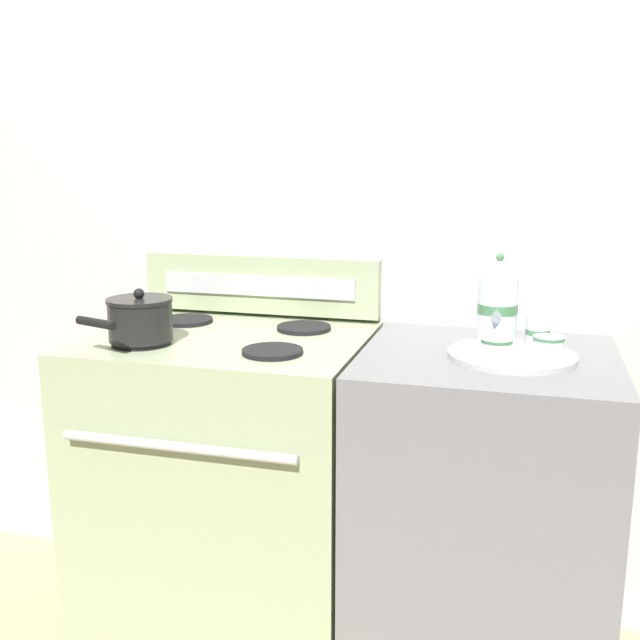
{
  "coord_description": "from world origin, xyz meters",
  "views": [
    {
      "loc": [
        0.46,
        -1.84,
        1.37
      ],
      "look_at": [
        -0.03,
        -0.08,
        0.97
      ],
      "focal_mm": 42.0,
      "sensor_mm": 36.0,
      "label": 1
    }
  ],
  "objects_px": {
    "stove": "(230,487)",
    "saucepan": "(139,319)",
    "teapot": "(498,303)",
    "creamer_jug": "(538,331)",
    "teacup_right": "(548,347)",
    "teacup_left": "(496,350)",
    "serving_tray": "(512,355)"
  },
  "relations": [
    {
      "from": "serving_tray",
      "to": "teapot",
      "type": "xyz_separation_m",
      "value": [
        -0.04,
        0.06,
        0.11
      ]
    },
    {
      "from": "serving_tray",
      "to": "creamer_jug",
      "type": "height_order",
      "value": "creamer_jug"
    },
    {
      "from": "teacup_left",
      "to": "creamer_jug",
      "type": "bearing_deg",
      "value": 61.07
    },
    {
      "from": "teapot",
      "to": "creamer_jug",
      "type": "relative_size",
      "value": 3.16
    },
    {
      "from": "stove",
      "to": "teacup_left",
      "type": "xyz_separation_m",
      "value": [
        0.72,
        -0.1,
        0.48
      ]
    },
    {
      "from": "stove",
      "to": "creamer_jug",
      "type": "relative_size",
      "value": 12.18
    },
    {
      "from": "serving_tray",
      "to": "teacup_right",
      "type": "height_order",
      "value": "teacup_right"
    },
    {
      "from": "serving_tray",
      "to": "teacup_left",
      "type": "height_order",
      "value": "teacup_left"
    },
    {
      "from": "saucepan",
      "to": "serving_tray",
      "type": "bearing_deg",
      "value": 7.27
    },
    {
      "from": "teapot",
      "to": "stove",
      "type": "bearing_deg",
      "value": -176.33
    },
    {
      "from": "creamer_jug",
      "to": "teacup_left",
      "type": "bearing_deg",
      "value": -118.93
    },
    {
      "from": "teapot",
      "to": "teacup_left",
      "type": "relative_size",
      "value": 2.1
    },
    {
      "from": "saucepan",
      "to": "teacup_right",
      "type": "relative_size",
      "value": 2.27
    },
    {
      "from": "stove",
      "to": "serving_tray",
      "type": "bearing_deg",
      "value": -1.36
    },
    {
      "from": "saucepan",
      "to": "creamer_jug",
      "type": "xyz_separation_m",
      "value": [
        1.0,
        0.21,
        -0.02
      ]
    },
    {
      "from": "teacup_left",
      "to": "teacup_right",
      "type": "bearing_deg",
      "value": 25.39
    },
    {
      "from": "saucepan",
      "to": "teapot",
      "type": "height_order",
      "value": "teapot"
    },
    {
      "from": "serving_tray",
      "to": "teacup_left",
      "type": "bearing_deg",
      "value": -112.78
    },
    {
      "from": "creamer_jug",
      "to": "teapot",
      "type": "bearing_deg",
      "value": -167.53
    },
    {
      "from": "teapot",
      "to": "teacup_right",
      "type": "distance_m",
      "value": 0.17
    },
    {
      "from": "teacup_left",
      "to": "creamer_jug",
      "type": "relative_size",
      "value": 1.5
    },
    {
      "from": "creamer_jug",
      "to": "stove",
      "type": "bearing_deg",
      "value": -175.23
    },
    {
      "from": "serving_tray",
      "to": "teapot",
      "type": "bearing_deg",
      "value": 123.32
    },
    {
      "from": "stove",
      "to": "teapot",
      "type": "bearing_deg",
      "value": 3.67
    },
    {
      "from": "stove",
      "to": "teapot",
      "type": "xyz_separation_m",
      "value": [
        0.71,
        0.05,
        0.56
      ]
    },
    {
      "from": "serving_tray",
      "to": "creamer_jug",
      "type": "xyz_separation_m",
      "value": [
        0.06,
        0.09,
        0.04
      ]
    },
    {
      "from": "stove",
      "to": "teacup_right",
      "type": "bearing_deg",
      "value": -3.07
    },
    {
      "from": "stove",
      "to": "saucepan",
      "type": "height_order",
      "value": "saucepan"
    },
    {
      "from": "serving_tray",
      "to": "teacup_left",
      "type": "distance_m",
      "value": 0.1
    },
    {
      "from": "stove",
      "to": "teapot",
      "type": "distance_m",
      "value": 0.91
    },
    {
      "from": "stove",
      "to": "teacup_left",
      "type": "relative_size",
      "value": 8.11
    },
    {
      "from": "stove",
      "to": "creamer_jug",
      "type": "bearing_deg",
      "value": 4.77
    }
  ]
}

